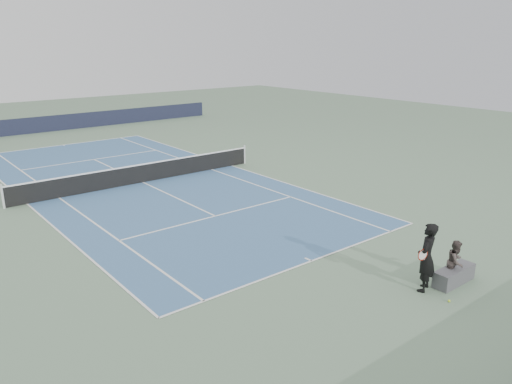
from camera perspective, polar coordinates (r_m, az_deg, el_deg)
ground at (r=25.52m, az=-12.79°, el=1.06°), size 80.00×80.00×0.00m
court_surface at (r=25.52m, az=-12.80°, el=1.07°), size 10.97×23.77×0.01m
tennis_net at (r=25.39m, az=-12.87°, el=2.16°), size 12.90×0.10×1.07m
windscreen_far at (r=41.92m, az=-23.88°, el=7.01°), size 30.00×0.25×1.20m
tennis_player at (r=14.82m, az=18.90°, el=-7.07°), size 0.91×0.79×2.01m
tennis_ball at (r=14.79m, az=21.20°, el=-11.53°), size 0.07×0.07×0.07m
spectator_bench at (r=15.73m, az=21.77°, el=-8.08°), size 1.57×0.75×1.33m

